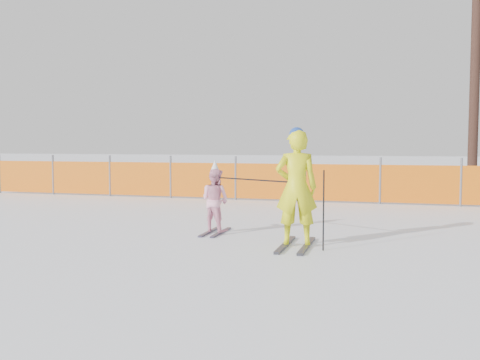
# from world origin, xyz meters

# --- Properties ---
(ground) EXTENTS (120.00, 120.00, 0.00)m
(ground) POSITION_xyz_m (0.00, 0.00, 0.00)
(ground) COLOR white
(ground) RESTS_ON ground
(adult) EXTENTS (0.73, 1.40, 1.88)m
(adult) POSITION_xyz_m (1.05, 0.03, 0.94)
(adult) COLOR black
(adult) RESTS_ON ground
(child) EXTENTS (0.67, 1.06, 1.33)m
(child) POSITION_xyz_m (-0.58, 0.89, 0.61)
(child) COLOR black
(child) RESTS_ON ground
(ski_poles) EXTENTS (1.98, 1.02, 1.22)m
(ski_poles) POSITION_xyz_m (0.79, 0.18, 0.84)
(ski_poles) COLOR black
(ski_poles) RESTS_ON ground
(safety_fence) EXTENTS (14.85, 0.06, 1.25)m
(safety_fence) POSITION_xyz_m (-2.40, 6.40, 0.56)
(safety_fence) COLOR #595960
(safety_fence) RESTS_ON ground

